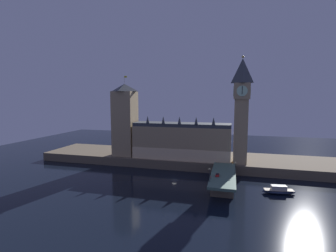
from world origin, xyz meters
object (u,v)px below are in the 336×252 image
object	(u,v)px
clock_tower	(241,107)
street_lamp_near	(210,173)
car_northbound_trail	(217,175)
boat_downstream	(279,191)
victoria_tower	(125,120)
pedestrian_near_rail	(211,178)
street_lamp_mid	(235,167)

from	to	relation	value
clock_tower	street_lamp_near	xyz separation A→B (m)	(-15.54, -45.46, -31.01)
car_northbound_trail	boat_downstream	world-z (taller)	car_northbound_trail
clock_tower	street_lamp_near	bearing A→B (deg)	-108.88
clock_tower	victoria_tower	bearing A→B (deg)	177.62
victoria_tower	pedestrian_near_rail	distance (m)	85.41
victoria_tower	pedestrian_near_rail	world-z (taller)	victoria_tower
street_lamp_near	boat_downstream	distance (m)	37.44
clock_tower	street_lamp_mid	size ratio (longest dim) A/B	9.93
pedestrian_near_rail	street_lamp_near	world-z (taller)	street_lamp_near
street_lamp_mid	boat_downstream	world-z (taller)	street_lamp_mid
clock_tower	street_lamp_near	distance (m)	57.18
victoria_tower	car_northbound_trail	size ratio (longest dim) A/B	14.77
victoria_tower	street_lamp_mid	xyz separation A→B (m)	(79.87, -34.19, -20.96)
pedestrian_near_rail	street_lamp_near	distance (m)	4.59
pedestrian_near_rail	street_lamp_mid	size ratio (longest dim) A/B	0.26
boat_downstream	clock_tower	bearing A→B (deg)	118.84
car_northbound_trail	pedestrian_near_rail	xyz separation A→B (m)	(-2.90, -6.34, 0.29)
boat_downstream	street_lamp_mid	bearing A→B (deg)	172.68
street_lamp_mid	boat_downstream	distance (m)	24.08
clock_tower	street_lamp_mid	bearing A→B (deg)	-95.85
car_northbound_trail	street_lamp_near	bearing A→B (deg)	-109.14
victoria_tower	street_lamp_near	size ratio (longest dim) A/B	8.70
clock_tower	boat_downstream	bearing A→B (deg)	-61.16
clock_tower	car_northbound_trail	xyz separation A→B (m)	(-12.25, -35.96, -34.60)
clock_tower	street_lamp_mid	world-z (taller)	clock_tower
car_northbound_trail	street_lamp_near	xyz separation A→B (m)	(-3.30, -9.50, 3.59)
pedestrian_near_rail	boat_downstream	world-z (taller)	pedestrian_near_rail
car_northbound_trail	pedestrian_near_rail	bearing A→B (deg)	-114.56
pedestrian_near_rail	clock_tower	bearing A→B (deg)	70.30
pedestrian_near_rail	victoria_tower	bearing A→B (deg)	146.02
clock_tower	street_lamp_near	world-z (taller)	clock_tower
clock_tower	car_northbound_trail	bearing A→B (deg)	-108.81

